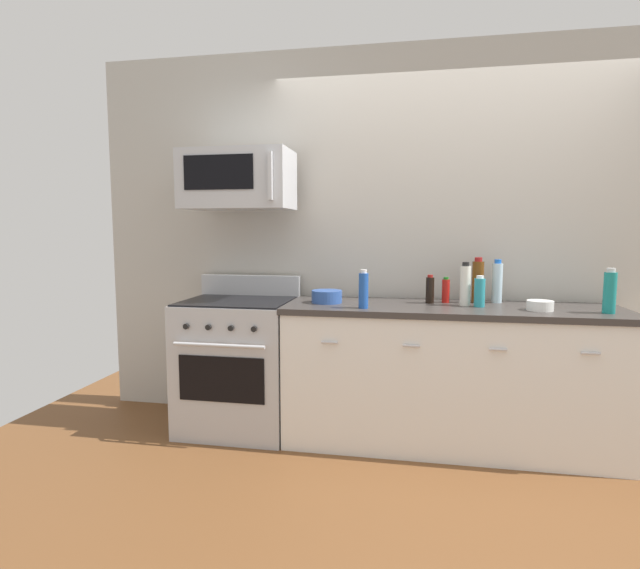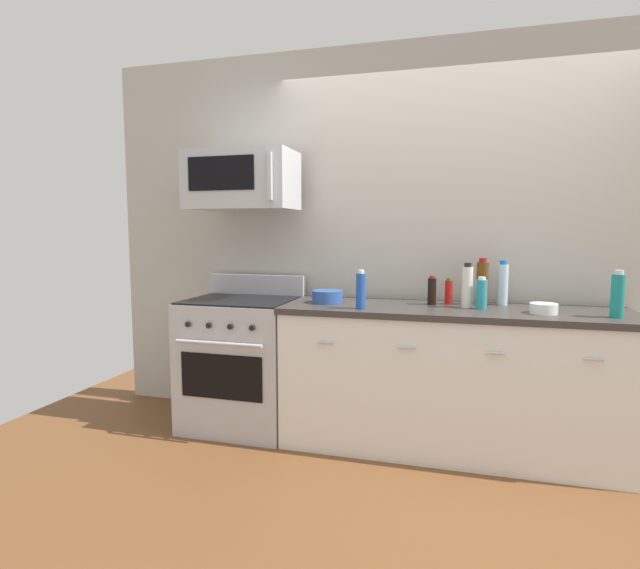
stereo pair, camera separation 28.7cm
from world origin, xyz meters
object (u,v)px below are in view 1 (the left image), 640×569
object	(u,v)px
bottle_vinegar_white	(465,285)
bowl_blue_mixing	(327,296)
bottle_wine_amber	(478,281)
bottle_sparkling_teal	(610,292)
bowl_white_ceramic	(540,305)
microwave	(238,180)
bottle_soy_sauce_dark	(430,290)
bottle_soda_blue	(363,290)
range_oven	(239,363)
bottle_water_clear	(497,282)
bottle_hot_sauce_red	(446,291)
bottle_dish_soap	(479,292)

from	to	relation	value
bottle_vinegar_white	bowl_blue_mixing	distance (m)	0.91
bottle_wine_amber	bowl_blue_mixing	xyz separation A→B (m)	(-1.00, -0.19, -0.10)
bottle_sparkling_teal	bowl_white_ceramic	size ratio (longest dim) A/B	1.71
bottle_vinegar_white	microwave	bearing A→B (deg)	179.68
bottle_soy_sauce_dark	bowl_blue_mixing	xyz separation A→B (m)	(-0.68, -0.11, -0.05)
bottle_soda_blue	bowl_blue_mixing	xyz separation A→B (m)	(-0.27, 0.19, -0.07)
range_oven	bottle_water_clear	xyz separation A→B (m)	(1.76, 0.21, 0.59)
microwave	bottle_hot_sauce_red	distance (m)	1.61
bottle_vinegar_white	bottle_water_clear	xyz separation A→B (m)	(0.22, 0.18, 0.00)
bottle_wine_amber	bottle_water_clear	xyz separation A→B (m)	(0.13, 0.03, -0.01)
bottle_hot_sauce_red	microwave	bearing A→B (deg)	-175.75
microwave	bottle_wine_amber	distance (m)	1.77
bottle_dish_soap	bottle_wine_amber	world-z (taller)	bottle_wine_amber
bottle_soy_sauce_dark	bottle_sparkling_teal	bearing A→B (deg)	-12.37
bottle_hot_sauce_red	bowl_blue_mixing	world-z (taller)	bottle_hot_sauce_red
bottle_vinegar_white	bowl_blue_mixing	bearing A→B (deg)	-177.46
bottle_hot_sauce_red	bottle_vinegar_white	bearing A→B (deg)	-45.10
bottle_sparkling_teal	bottle_water_clear	world-z (taller)	bottle_water_clear
bottle_wine_amber	microwave	bearing A→B (deg)	-175.09
bottle_soy_sauce_dark	bottle_vinegar_white	xyz separation A→B (m)	(0.22, -0.07, 0.04)
bottle_soda_blue	bottle_hot_sauce_red	bearing A→B (deg)	33.73
bottle_vinegar_white	bottle_hot_sauce_red	distance (m)	0.17
bowl_blue_mixing	bottle_soda_blue	bearing A→B (deg)	-36.01
bottle_vinegar_white	bottle_soda_blue	xyz separation A→B (m)	(-0.63, -0.23, -0.02)
microwave	bottle_vinegar_white	xyz separation A→B (m)	(1.53, -0.01, -0.70)
bowl_blue_mixing	bottle_soy_sauce_dark	bearing A→B (deg)	8.83
bottle_soy_sauce_dark	bottle_wine_amber	world-z (taller)	bottle_wine_amber
bowl_blue_mixing	bowl_white_ceramic	distance (m)	1.33
bottle_soy_sauce_dark	bottle_soda_blue	xyz separation A→B (m)	(-0.41, -0.30, 0.02)
bottle_vinegar_white	bottle_hot_sauce_red	size ratio (longest dim) A/B	1.63
microwave	bottle_soda_blue	bearing A→B (deg)	-15.05
bottle_water_clear	bottle_soda_blue	bearing A→B (deg)	-154.45
bottle_wine_amber	bottle_soda_blue	xyz separation A→B (m)	(-0.73, -0.38, -0.03)
bottle_vinegar_white	bottle_hot_sauce_red	world-z (taller)	bottle_vinegar_white
bottle_dish_soap	bowl_white_ceramic	distance (m)	0.36
range_oven	bottle_soy_sauce_dark	world-z (taller)	bottle_soy_sauce_dark
bottle_dish_soap	bowl_white_ceramic	bearing A→B (deg)	-14.16
bottle_sparkling_teal	bottle_dish_soap	size ratio (longest dim) A/B	1.33
microwave	bottle_vinegar_white	world-z (taller)	microwave
bottle_soy_sauce_dark	bowl_blue_mixing	distance (m)	0.69
bottle_wine_amber	bowl_blue_mixing	bearing A→B (deg)	-169.28
range_oven	bottle_soy_sauce_dark	bearing A→B (deg)	4.44
bottle_dish_soap	bottle_hot_sauce_red	world-z (taller)	bottle_dish_soap
microwave	bottle_soda_blue	size ratio (longest dim) A/B	3.07
bottle_wine_amber	bowl_white_ceramic	size ratio (longest dim) A/B	1.96
microwave	bottle_wine_amber	size ratio (longest dim) A/B	2.43
bottle_wine_amber	bottle_water_clear	world-z (taller)	bottle_wine_amber
range_oven	bottle_hot_sauce_red	size ratio (longest dim) A/B	6.19
bottle_dish_soap	bottle_hot_sauce_red	xyz separation A→B (m)	(-0.20, 0.15, -0.01)
bottle_sparkling_teal	bowl_blue_mixing	world-z (taller)	bottle_sparkling_teal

